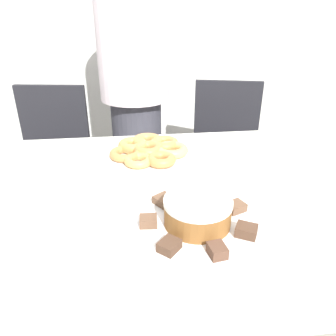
% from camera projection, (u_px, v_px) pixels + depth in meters
% --- Properties ---
extents(wall_back, '(8.00, 0.05, 2.60)m').
position_uv_depth(wall_back, '(146.00, 2.00, 2.21)').
color(wall_back, silver).
rests_on(wall_back, ground_plane).
extents(table, '(1.85, 1.01, 0.75)m').
position_uv_depth(table, '(180.00, 210.00, 1.06)').
color(table, silver).
rests_on(table, ground_plane).
extents(person_standing, '(0.37, 0.37, 1.66)m').
position_uv_depth(person_standing, '(135.00, 90.00, 1.76)').
color(person_standing, '#383842').
rests_on(person_standing, ground_plane).
extents(office_chair_left, '(0.50, 0.50, 0.88)m').
position_uv_depth(office_chair_left, '(52.00, 172.00, 1.88)').
color(office_chair_left, black).
rests_on(office_chair_left, ground_plane).
extents(office_chair_right, '(0.53, 0.53, 0.88)m').
position_uv_depth(office_chair_right, '(224.00, 163.00, 1.99)').
color(office_chair_right, black).
rests_on(office_chair_right, ground_plane).
extents(plate_cake, '(0.33, 0.33, 0.01)m').
position_uv_depth(plate_cake, '(197.00, 225.00, 0.85)').
color(plate_cake, white).
rests_on(plate_cake, table).
extents(plate_donuts, '(0.39, 0.39, 0.01)m').
position_uv_depth(plate_donuts, '(148.00, 155.00, 1.26)').
color(plate_donuts, white).
rests_on(plate_donuts, table).
extents(frosted_cake, '(0.18, 0.18, 0.07)m').
position_uv_depth(frosted_cake, '(198.00, 212.00, 0.84)').
color(frosted_cake, brown).
rests_on(frosted_cake, plate_cake).
extents(lamington_0, '(0.06, 0.06, 0.02)m').
position_uv_depth(lamington_0, '(169.00, 246.00, 0.75)').
color(lamington_0, '#513828').
rests_on(lamington_0, plate_cake).
extents(lamington_1, '(0.04, 0.05, 0.03)m').
position_uv_depth(lamington_1, '(217.00, 250.00, 0.74)').
color(lamington_1, brown).
rests_on(lamington_1, plate_cake).
extents(lamington_2, '(0.07, 0.06, 0.03)m').
position_uv_depth(lamington_2, '(246.00, 231.00, 0.80)').
color(lamington_2, '#513828').
rests_on(lamington_2, plate_cake).
extents(lamington_3, '(0.06, 0.06, 0.02)m').
position_uv_depth(lamington_3, '(235.00, 207.00, 0.90)').
color(lamington_3, brown).
rests_on(lamington_3, plate_cake).
extents(lamington_4, '(0.05, 0.06, 0.02)m').
position_uv_depth(lamington_4, '(201.00, 195.00, 0.96)').
color(lamington_4, '#513828').
rests_on(lamington_4, plate_cake).
extents(lamington_5, '(0.07, 0.08, 0.02)m').
position_uv_depth(lamington_5, '(165.00, 201.00, 0.93)').
color(lamington_5, brown).
rests_on(lamington_5, plate_cake).
extents(lamington_6, '(0.05, 0.04, 0.02)m').
position_uv_depth(lamington_6, '(148.00, 221.00, 0.84)').
color(lamington_6, brown).
rests_on(lamington_6, plate_cake).
extents(donut_0, '(0.12, 0.12, 0.04)m').
position_uv_depth(donut_0, '(148.00, 149.00, 1.25)').
color(donut_0, '#C68447').
rests_on(donut_0, plate_donuts).
extents(donut_1, '(0.11, 0.11, 0.03)m').
position_uv_depth(donut_1, '(161.00, 160.00, 1.17)').
color(donut_1, '#C68447').
rests_on(donut_1, plate_donuts).
extents(donut_2, '(0.13, 0.13, 0.03)m').
position_uv_depth(donut_2, '(171.00, 150.00, 1.24)').
color(donut_2, '#E5AD66').
rests_on(donut_2, plate_donuts).
extents(donut_3, '(0.12, 0.12, 0.04)m').
position_uv_depth(donut_3, '(164.00, 144.00, 1.30)').
color(donut_3, '#C68447').
rests_on(donut_3, plate_donuts).
extents(donut_4, '(0.13, 0.13, 0.04)m').
position_uv_depth(donut_4, '(147.00, 141.00, 1.32)').
color(donut_4, '#D18E4C').
rests_on(donut_4, plate_donuts).
extents(donut_5, '(0.12, 0.12, 0.04)m').
position_uv_depth(donut_5, '(133.00, 145.00, 1.28)').
color(donut_5, '#D18E4C').
rests_on(donut_5, plate_donuts).
extents(donut_6, '(0.12, 0.12, 0.03)m').
position_uv_depth(donut_6, '(126.00, 154.00, 1.22)').
color(donut_6, '#C68447').
rests_on(donut_6, plate_donuts).
extents(donut_7, '(0.10, 0.10, 0.03)m').
position_uv_depth(donut_7, '(138.00, 161.00, 1.16)').
color(donut_7, tan).
rests_on(donut_7, plate_donuts).
extents(napkin, '(0.12, 0.10, 0.01)m').
position_uv_depth(napkin, '(296.00, 163.00, 1.20)').
color(napkin, white).
rests_on(napkin, table).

